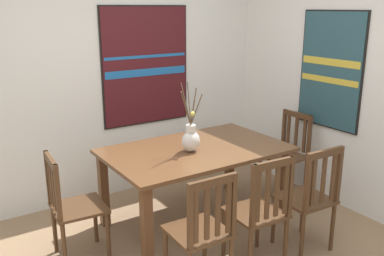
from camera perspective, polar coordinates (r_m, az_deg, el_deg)
name	(u,v)px	position (r m, az deg, el deg)	size (l,w,h in m)	color
wall_back	(117,75)	(4.76, -10.10, 7.01)	(6.40, 0.12, 2.70)	silver
wall_side	(370,84)	(4.52, 22.86, 5.52)	(0.12, 6.40, 2.70)	silver
dining_table	(196,159)	(4.07, 0.54, -4.18)	(1.71, 1.06, 0.78)	brown
centerpiece_vase	(191,139)	(3.92, -0.16, -1.45)	(0.25, 0.19, 0.66)	silver
chair_0	(287,153)	(4.88, 12.67, -3.33)	(0.45, 0.45, 0.94)	#4C301C
chair_1	(260,211)	(3.49, 9.17, -10.91)	(0.45, 0.45, 0.98)	#4C301C
chair_2	(202,230)	(3.19, 1.37, -13.57)	(0.43, 0.43, 0.96)	#4C301C
chair_3	(309,198)	(3.82, 15.51, -8.99)	(0.44, 0.44, 0.97)	#4C301C
chair_4	(71,206)	(3.69, -15.89, -10.00)	(0.45, 0.45, 0.94)	#4C301C
painting_on_back_wall	(146,66)	(4.83, -6.24, 8.28)	(1.06, 0.05, 1.32)	black
painting_on_side_wall	(331,70)	(4.71, 18.17, 7.38)	(0.05, 0.79, 1.22)	black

